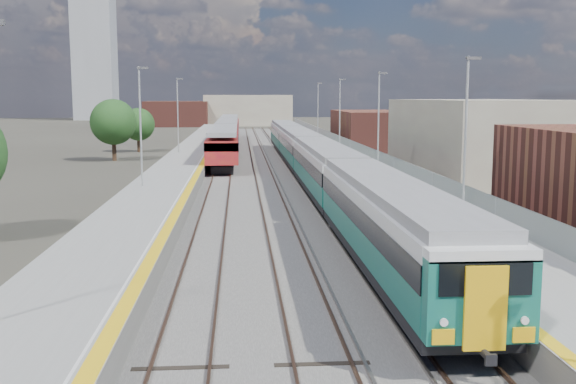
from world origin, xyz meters
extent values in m
plane|color=#47443A|center=(0.00, 50.00, 0.00)|extent=(320.00, 320.00, 0.00)
cube|color=#565451|center=(-2.25, 52.50, 0.03)|extent=(10.50, 155.00, 0.06)
cube|color=#4C3323|center=(0.78, 55.00, 0.11)|extent=(0.07, 160.00, 0.14)
cube|color=#4C3323|center=(2.22, 55.00, 0.11)|extent=(0.07, 160.00, 0.14)
cube|color=#4C3323|center=(-2.72, 55.00, 0.11)|extent=(0.07, 160.00, 0.14)
cube|color=#4C3323|center=(-1.28, 55.00, 0.11)|extent=(0.07, 160.00, 0.14)
cube|color=#4C3323|center=(-6.22, 55.00, 0.11)|extent=(0.07, 160.00, 0.14)
cube|color=#4C3323|center=(-4.78, 55.00, 0.11)|extent=(0.07, 160.00, 0.14)
cube|color=gray|center=(0.45, 55.00, 0.10)|extent=(0.08, 160.00, 0.10)
cube|color=gray|center=(-0.95, 55.00, 0.10)|extent=(0.08, 160.00, 0.10)
cube|color=slate|center=(5.25, 52.50, 0.50)|extent=(4.70, 155.00, 1.00)
cube|color=gray|center=(5.25, 52.50, 1.00)|extent=(4.70, 155.00, 0.03)
cube|color=yellow|center=(3.15, 52.50, 1.02)|extent=(0.40, 155.00, 0.01)
cube|color=gray|center=(7.45, 52.50, 1.60)|extent=(0.06, 155.00, 1.20)
cylinder|color=#9EA0A3|center=(6.60, 22.00, 4.77)|extent=(0.12, 0.12, 7.50)
cube|color=#4C4C4F|center=(6.85, 22.00, 8.42)|extent=(0.70, 0.18, 0.14)
cylinder|color=#9EA0A3|center=(6.60, 42.00, 4.77)|extent=(0.12, 0.12, 7.50)
cube|color=#4C4C4F|center=(6.85, 42.00, 8.42)|extent=(0.70, 0.18, 0.14)
cylinder|color=#9EA0A3|center=(6.60, 62.00, 4.77)|extent=(0.12, 0.12, 7.50)
cube|color=#4C4C4F|center=(6.85, 62.00, 8.42)|extent=(0.70, 0.18, 0.14)
cylinder|color=#9EA0A3|center=(6.60, 82.00, 4.77)|extent=(0.12, 0.12, 7.50)
cube|color=#4C4C4F|center=(6.85, 82.00, 8.42)|extent=(0.70, 0.18, 0.14)
cube|color=slate|center=(-9.05, 52.50, 0.50)|extent=(4.30, 155.00, 1.00)
cube|color=gray|center=(-9.05, 52.50, 1.00)|extent=(4.30, 155.00, 0.03)
cube|color=yellow|center=(-7.15, 52.50, 1.02)|extent=(0.45, 155.00, 0.01)
cube|color=silver|center=(-7.50, 52.50, 1.03)|extent=(0.08, 155.00, 0.01)
cylinder|color=#9EA0A3|center=(-10.20, 34.00, 4.77)|extent=(0.12, 0.12, 7.50)
cube|color=#4C4C4F|center=(-9.95, 34.00, 8.42)|extent=(0.70, 0.18, 0.14)
cylinder|color=#9EA0A3|center=(-10.20, 60.00, 4.77)|extent=(0.12, 0.12, 7.50)
cube|color=#4C4C4F|center=(-9.95, 60.00, 8.42)|extent=(0.70, 0.18, 0.14)
cube|color=gray|center=(16.00, 45.00, 3.20)|extent=(11.00, 22.00, 6.40)
cube|color=brown|center=(13.00, 78.00, 2.40)|extent=(8.00, 18.00, 4.80)
cube|color=gray|center=(-2.00, 150.00, 3.50)|extent=(20.00, 14.00, 7.00)
cube|color=brown|center=(-18.00, 145.00, 2.80)|extent=(14.00, 12.00, 5.60)
cube|color=gray|center=(-45.00, 190.00, 20.00)|extent=(11.00, 11.00, 40.00)
cube|color=black|center=(1.50, 15.05, 0.83)|extent=(2.55, 18.31, 0.43)
cube|color=#125F59|center=(1.50, 15.05, 1.58)|extent=(2.65, 18.31, 1.07)
cube|color=black|center=(1.50, 15.05, 2.42)|extent=(2.70, 18.31, 0.73)
cube|color=silver|center=(1.50, 15.05, 3.00)|extent=(2.65, 18.31, 0.45)
cube|color=gray|center=(1.50, 15.05, 3.40)|extent=(2.35, 18.31, 0.38)
cube|color=black|center=(1.50, 33.87, 0.83)|extent=(2.55, 18.31, 0.43)
cube|color=#125F59|center=(1.50, 33.87, 1.58)|extent=(2.65, 18.31, 1.07)
cube|color=black|center=(1.50, 33.87, 2.42)|extent=(2.70, 18.31, 0.73)
cube|color=silver|center=(1.50, 33.87, 3.00)|extent=(2.65, 18.31, 0.45)
cube|color=gray|center=(1.50, 33.87, 3.40)|extent=(2.35, 18.31, 0.38)
cube|color=black|center=(1.50, 52.68, 0.83)|extent=(2.55, 18.31, 0.43)
cube|color=#125F59|center=(1.50, 52.68, 1.58)|extent=(2.65, 18.31, 1.07)
cube|color=black|center=(1.50, 52.68, 2.42)|extent=(2.70, 18.31, 0.73)
cube|color=silver|center=(1.50, 52.68, 3.00)|extent=(2.65, 18.31, 0.45)
cube|color=gray|center=(1.50, 52.68, 3.40)|extent=(2.35, 18.31, 0.38)
cube|color=black|center=(1.50, 71.49, 0.83)|extent=(2.55, 18.31, 0.43)
cube|color=#125F59|center=(1.50, 71.49, 1.58)|extent=(2.65, 18.31, 1.07)
cube|color=black|center=(1.50, 71.49, 2.42)|extent=(2.70, 18.31, 0.73)
cube|color=silver|center=(1.50, 71.49, 3.00)|extent=(2.65, 18.31, 0.45)
cube|color=gray|center=(1.50, 71.49, 3.40)|extent=(2.35, 18.31, 0.38)
cube|color=#125F59|center=(1.50, 5.66, 2.02)|extent=(2.63, 0.56, 1.97)
cube|color=black|center=(1.50, 5.37, 2.58)|extent=(2.16, 0.06, 0.75)
cube|color=#ECAF0F|center=(1.50, 5.32, 1.93)|extent=(0.99, 0.09, 1.97)
cube|color=black|center=(-5.50, 55.69, 0.47)|extent=(1.89, 16.08, 0.66)
cube|color=maroon|center=(-5.50, 55.69, 2.04)|extent=(2.79, 18.92, 1.99)
cube|color=black|center=(-5.50, 55.69, 2.54)|extent=(2.85, 18.92, 0.70)
cube|color=gray|center=(-5.50, 55.69, 3.53)|extent=(2.49, 18.92, 0.40)
cube|color=black|center=(-5.50, 75.10, 0.47)|extent=(1.89, 16.08, 0.66)
cube|color=maroon|center=(-5.50, 75.10, 2.04)|extent=(2.79, 18.92, 1.99)
cube|color=black|center=(-5.50, 75.10, 2.54)|extent=(2.85, 18.92, 0.70)
cube|color=gray|center=(-5.50, 75.10, 3.53)|extent=(2.49, 18.92, 0.40)
cube|color=black|center=(-5.50, 94.52, 0.47)|extent=(1.89, 16.08, 0.66)
cube|color=maroon|center=(-5.50, 94.52, 2.04)|extent=(2.79, 18.92, 1.99)
cube|color=black|center=(-5.50, 94.52, 2.54)|extent=(2.85, 18.92, 0.70)
cube|color=gray|center=(-5.50, 94.52, 3.53)|extent=(2.49, 18.92, 0.40)
cylinder|color=#382619|center=(-17.05, 62.13, 1.12)|extent=(0.44, 0.44, 2.24)
sphere|color=#194219|center=(-17.05, 62.13, 4.05)|extent=(4.73, 4.73, 4.73)
cylinder|color=#382619|center=(-16.12, 73.29, 0.93)|extent=(0.44, 0.44, 1.85)
sphere|color=#194219|center=(-16.12, 73.29, 3.35)|extent=(3.91, 3.91, 3.91)
cylinder|color=#382619|center=(22.95, 68.41, 0.93)|extent=(0.44, 0.44, 1.87)
sphere|color=#194219|center=(22.95, 68.41, 3.38)|extent=(3.95, 3.95, 3.95)
camera|label=1|loc=(-4.00, -8.97, 6.66)|focal=42.00mm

